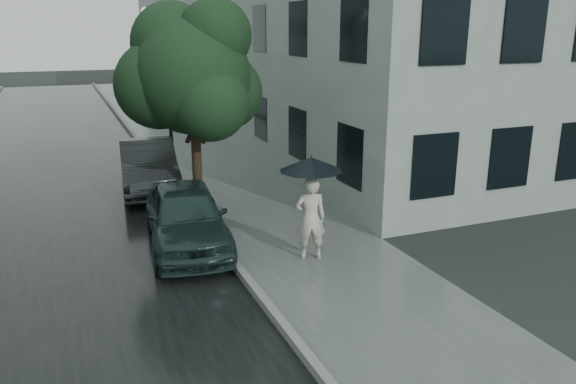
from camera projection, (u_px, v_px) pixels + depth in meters
name	position (u px, v px, depth m)	size (l,w,h in m)	color
ground	(332.00, 279.00, 10.74)	(120.00, 120.00, 0.00)	black
sidewalk	(198.00, 153.00, 21.49)	(3.50, 60.00, 0.01)	slate
kerb_near	(150.00, 155.00, 20.81)	(0.15, 60.00, 0.15)	slate
asphalt_road	(48.00, 166.00, 19.56)	(6.85, 60.00, 0.00)	black
building_near	(260.00, 30.00, 28.78)	(7.02, 36.00, 9.00)	#8F9C98
pedestrian	(311.00, 218.00, 11.50)	(0.63, 0.42, 1.74)	beige
umbrella	(311.00, 164.00, 11.12)	(1.61, 1.61, 1.29)	black
street_tree	(192.00, 74.00, 13.53)	(3.65, 3.32, 5.33)	#332619
lamp_post	(163.00, 83.00, 17.43)	(0.85, 0.35, 5.22)	black
car_near	(186.00, 216.00, 12.17)	(1.64, 4.08, 1.39)	#1B2E2E
car_far	(148.00, 166.00, 16.48)	(1.53, 4.38, 1.44)	#232628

